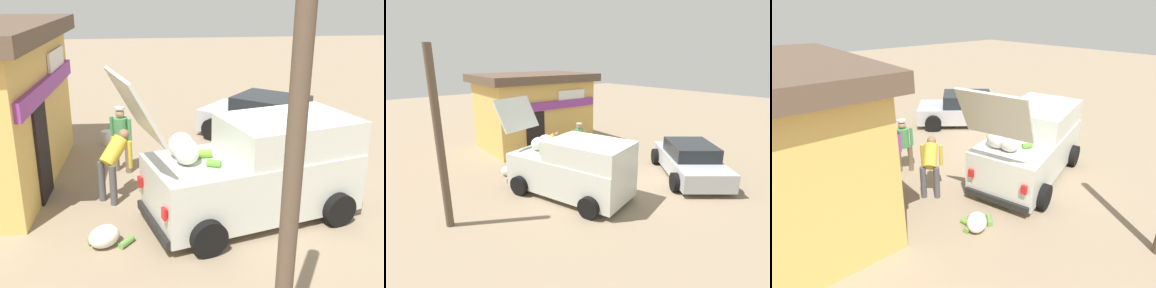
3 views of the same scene
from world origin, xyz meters
TOP-DOWN VIEW (x-y plane):
  - ground_plane at (0.00, 0.00)m, footprint 60.00×60.00m
  - storefront_bar at (1.00, 6.22)m, footprint 5.62×4.06m
  - delivery_van at (-1.24, 0.35)m, footprint 2.95×4.80m
  - parked_sedan at (3.19, -1.15)m, footprint 3.91×4.19m
  - vendor_standing at (1.26, 3.02)m, footprint 0.46×0.51m
  - customer_bending at (-0.23, 3.13)m, footprint 0.74×0.73m
  - unloaded_banana_pile at (-2.05, 3.23)m, footprint 0.75×0.89m
  - paint_bucket at (3.30, 3.52)m, footprint 0.31×0.31m
  - utility_pole at (-4.94, 1.01)m, footprint 0.20×0.20m

SIDE VIEW (x-z plane):
  - ground_plane at x=0.00m, z-range 0.00..0.00m
  - unloaded_banana_pile at x=-2.05m, z-range -0.02..0.35m
  - paint_bucket at x=3.30m, z-range 0.00..0.40m
  - parked_sedan at x=3.19m, z-range -0.04..1.25m
  - customer_bending at x=-0.23m, z-range 0.17..1.63m
  - vendor_standing at x=1.26m, z-range 0.11..1.72m
  - delivery_van at x=-1.24m, z-range -0.53..2.45m
  - storefront_bar at x=1.00m, z-range 0.04..3.60m
  - utility_pole at x=-4.94m, z-range 0.00..4.69m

